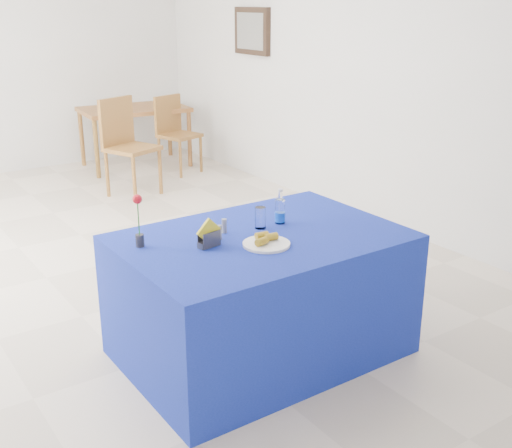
{
  "coord_description": "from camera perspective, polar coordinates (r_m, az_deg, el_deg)",
  "views": [
    {
      "loc": [
        -1.79,
        -4.68,
        2.04
      ],
      "look_at": [
        0.02,
        -2.04,
        0.92
      ],
      "focal_mm": 45.0,
      "sensor_mm": 36.0,
      "label": 1
    }
  ],
  "objects": [
    {
      "name": "floor",
      "position": [
        5.41,
        -12.54,
        -3.33
      ],
      "size": [
        7.0,
        7.0,
        0.0
      ],
      "primitive_type": "plane",
      "color": "beige",
      "rests_on": "ground"
    },
    {
      "name": "room_shell",
      "position": [
        5.02,
        -14.03,
        15.44
      ],
      "size": [
        7.0,
        7.0,
        7.0
      ],
      "color": "silver",
      "rests_on": "ground"
    },
    {
      "name": "picture_frame",
      "position": [
        7.59,
        -0.34,
        16.77
      ],
      "size": [
        0.06,
        0.64,
        0.52
      ],
      "primitive_type": "cube",
      "color": "black",
      "rests_on": "room_shell"
    },
    {
      "name": "picture_art",
      "position": [
        7.58,
        -0.51,
        16.77
      ],
      "size": [
        0.02,
        0.52,
        0.4
      ],
      "primitive_type": "cube",
      "color": "#998C66",
      "rests_on": "room_shell"
    },
    {
      "name": "plate",
      "position": [
        3.54,
        0.93,
        -1.8
      ],
      "size": [
        0.26,
        0.26,
        0.01
      ],
      "primitive_type": "cylinder",
      "color": "white",
      "rests_on": "blue_table"
    },
    {
      "name": "drinking_glass",
      "position": [
        3.78,
        0.39,
        0.56
      ],
      "size": [
        0.06,
        0.06,
        0.13
      ],
      "primitive_type": "cylinder",
      "color": "white",
      "rests_on": "blue_table"
    },
    {
      "name": "salt_shaker",
      "position": [
        3.72,
        -2.84,
        -0.17
      ],
      "size": [
        0.03,
        0.03,
        0.08
      ],
      "primitive_type": "cylinder",
      "color": "gray",
      "rests_on": "blue_table"
    },
    {
      "name": "pepper_shaker",
      "position": [
        3.62,
        -3.27,
        -0.75
      ],
      "size": [
        0.03,
        0.03,
        0.08
      ],
      "primitive_type": "cylinder",
      "color": "slate",
      "rests_on": "blue_table"
    },
    {
      "name": "blue_table",
      "position": [
        3.84,
        0.46,
        -6.35
      ],
      "size": [
        1.6,
        1.1,
        0.76
      ],
      "color": "navy",
      "rests_on": "floor"
    },
    {
      "name": "water_bottle",
      "position": [
        3.87,
        2.14,
        1.09
      ],
      "size": [
        0.06,
        0.06,
        0.21
      ],
      "color": "white",
      "rests_on": "blue_table"
    },
    {
      "name": "napkin_holder",
      "position": [
        3.52,
        -4.21,
        -1.26
      ],
      "size": [
        0.15,
        0.07,
        0.16
      ],
      "color": "#343439",
      "rests_on": "blue_table"
    },
    {
      "name": "rose_vase",
      "position": [
        3.53,
        -10.39,
        0.24
      ],
      "size": [
        0.05,
        0.05,
        0.3
      ],
      "color": "#27272C",
      "rests_on": "blue_table"
    },
    {
      "name": "oak_table",
      "position": [
        8.36,
        -10.8,
        9.62
      ],
      "size": [
        1.36,
        0.95,
        0.76
      ],
      "color": "brown",
      "rests_on": "floor"
    },
    {
      "name": "chair_bg_left",
      "position": [
        7.13,
        -11.54,
        7.35
      ],
      "size": [
        0.61,
        0.61,
        1.05
      ],
      "rotation": [
        0.0,
        0.0,
        0.37
      ],
      "color": "#8E5E29",
      "rests_on": "floor"
    },
    {
      "name": "chair_bg_right",
      "position": [
        8.02,
        -7.27,
        8.42
      ],
      "size": [
        0.52,
        0.52,
        0.94
      ],
      "rotation": [
        0.0,
        0.0,
        0.3
      ],
      "color": "#8E5E29",
      "rests_on": "floor"
    },
    {
      "name": "banana_pieces",
      "position": [
        3.55,
        0.82,
        -1.24
      ],
      "size": [
        0.17,
        0.13,
        0.04
      ],
      "color": "gold",
      "rests_on": "plate"
    }
  ]
}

